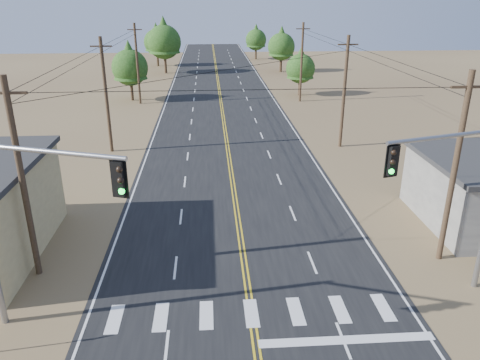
{
  "coord_description": "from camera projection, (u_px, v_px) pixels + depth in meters",
  "views": [
    {
      "loc": [
        -1.68,
        -9.05,
        13.2
      ],
      "look_at": [
        -0.01,
        15.31,
        3.5
      ],
      "focal_mm": 35.0,
      "sensor_mm": 36.0,
      "label": 1
    }
  ],
  "objects": [
    {
      "name": "signal_mast_right",
      "position": [
        465.0,
        187.0,
        20.18
      ],
      "size": [
        6.03,
        2.03,
        8.12
      ],
      "rotation": [
        0.0,
        0.0,
        0.28
      ],
      "color": "gray",
      "rests_on": "ground"
    },
    {
      "name": "signal_mast_left",
      "position": [
        21.0,
        210.0,
        17.72
      ],
      "size": [
        6.4,
        2.51,
        8.3
      ],
      "rotation": [
        0.0,
        0.0,
        -0.34
      ],
      "color": "gray",
      "rests_on": "ground"
    },
    {
      "name": "utility_pole_left_mid",
      "position": [
        106.0,
        95.0,
        40.49
      ],
      "size": [
        1.8,
        0.3,
        10.0
      ],
      "color": "#4C3826",
      "rests_on": "ground"
    },
    {
      "name": "utility_pole_left_far",
      "position": [
        137.0,
        63.0,
        59.03
      ],
      "size": [
        1.8,
        0.3,
        10.0
      ],
      "color": "#4C3826",
      "rests_on": "ground"
    },
    {
      "name": "utility_pole_right_near",
      "position": [
        455.0,
        169.0,
        23.28
      ],
      "size": [
        1.8,
        0.3,
        10.0
      ],
      "color": "#4C3826",
      "rests_on": "ground"
    },
    {
      "name": "tree_left_mid",
      "position": [
        164.0,
        38.0,
        82.21
      ],
      "size": [
        5.92,
        5.92,
        9.87
      ],
      "color": "#3F2D1E",
      "rests_on": "ground"
    },
    {
      "name": "utility_pole_right_far",
      "position": [
        302.0,
        62.0,
        60.37
      ],
      "size": [
        1.8,
        0.3,
        10.0
      ],
      "color": "#4C3826",
      "rests_on": "ground"
    },
    {
      "name": "tree_right_mid",
      "position": [
        281.0,
        44.0,
        84.19
      ],
      "size": [
        4.87,
        4.87,
        8.12
      ],
      "color": "#3F2D1E",
      "rests_on": "ground"
    },
    {
      "name": "tree_right_near",
      "position": [
        301.0,
        66.0,
        64.49
      ],
      "size": [
        4.01,
        4.01,
        6.69
      ],
      "color": "#3F2D1E",
      "rests_on": "ground"
    },
    {
      "name": "road",
      "position": [
        229.0,
        155.0,
        41.19
      ],
      "size": [
        15.0,
        200.0,
        0.02
      ],
      "primitive_type": "cube",
      "color": "black",
      "rests_on": "ground"
    },
    {
      "name": "utility_pole_right_mid",
      "position": [
        344.0,
        92.0,
        41.83
      ],
      "size": [
        1.8,
        0.3,
        10.0
      ],
      "color": "#4C3826",
      "rests_on": "ground"
    },
    {
      "name": "utility_pole_left_near",
      "position": [
        22.0,
        180.0,
        21.94
      ],
      "size": [
        1.8,
        0.3,
        10.0
      ],
      "color": "#4C3826",
      "rests_on": "ground"
    },
    {
      "name": "tree_left_near",
      "position": [
        130.0,
        64.0,
        61.04
      ],
      "size": [
        4.71,
        4.71,
        7.84
      ],
      "color": "#3F2D1E",
      "rests_on": "ground"
    },
    {
      "name": "tree_left_far",
      "position": [
        156.0,
        40.0,
        91.14
      ],
      "size": [
        4.96,
        4.96,
        8.26
      ],
      "color": "#3F2D1E",
      "rests_on": "ground"
    },
    {
      "name": "tree_right_far",
      "position": [
        256.0,
        38.0,
        101.1
      ],
      "size": [
        4.47,
        4.47,
        7.46
      ],
      "color": "#3F2D1E",
      "rests_on": "ground"
    }
  ]
}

